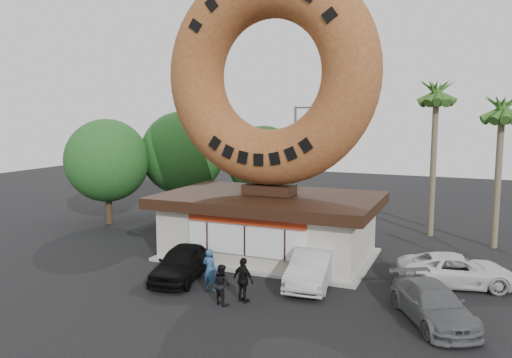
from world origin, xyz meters
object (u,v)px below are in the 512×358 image
at_px(person_right, 243,280).
at_px(car_grey, 433,304).
at_px(street_lamp, 297,156).
at_px(person_center, 222,284).
at_px(donut_shop, 269,223).
at_px(car_silver, 312,267).
at_px(car_white, 457,270).
at_px(person_left, 210,270).
at_px(giant_donut, 270,75).
at_px(car_black, 182,263).

distance_m(person_right, car_grey, 7.14).
height_order(street_lamp, person_center, street_lamp).
distance_m(donut_shop, car_silver, 4.85).
relative_size(street_lamp, person_right, 4.42).
xyz_separation_m(street_lamp, person_right, (3.33, -16.46, -3.58)).
xyz_separation_m(car_silver, car_white, (5.85, 2.30, -0.09)).
height_order(person_left, person_center, person_left).
height_order(car_grey, car_white, car_white).
xyz_separation_m(giant_donut, car_silver, (3.39, -3.34, -8.64)).
bearing_deg(donut_shop, person_center, -83.72).
height_order(giant_donut, street_lamp, giant_donut).
bearing_deg(car_grey, donut_shop, 118.84).
relative_size(car_grey, car_white, 0.93).
distance_m(car_black, car_grey, 10.81).
bearing_deg(car_white, street_lamp, 30.91).
distance_m(person_left, car_white, 10.75).
relative_size(donut_shop, giant_donut, 1.00).
height_order(person_right, car_silver, person_right).
relative_size(donut_shop, car_white, 2.25).
height_order(car_black, car_white, car_black).
bearing_deg(person_center, person_left, -22.80).
bearing_deg(person_center, car_black, -11.02).
xyz_separation_m(person_left, car_white, (9.63, 4.79, -0.22)).
bearing_deg(giant_donut, car_black, -114.26).
bearing_deg(car_black, person_center, -43.02).
distance_m(car_grey, car_white, 4.50).
height_order(person_left, car_silver, person_left).
distance_m(car_silver, car_grey, 5.58).
relative_size(person_right, car_white, 0.36).
bearing_deg(person_left, person_center, 140.95).
relative_size(giant_donut, person_center, 6.98).
relative_size(street_lamp, car_grey, 1.73).
height_order(giant_donut, person_center, giant_donut).
distance_m(person_center, car_silver, 4.49).
xyz_separation_m(person_right, car_black, (-3.73, 1.46, -0.14)).
bearing_deg(person_right, donut_shop, -56.25).
xyz_separation_m(person_center, car_black, (-3.02, 1.99, -0.04)).
bearing_deg(person_center, giant_donut, -61.41).
bearing_deg(car_white, giant_donut, 69.35).
distance_m(giant_donut, person_left, 10.33).
bearing_deg(person_right, street_lamp, -57.71).
distance_m(donut_shop, car_black, 5.56).
bearing_deg(donut_shop, car_white, -6.33).
height_order(donut_shop, person_left, donut_shop).
bearing_deg(donut_shop, car_grey, -32.62).
xyz_separation_m(person_right, car_grey, (7.07, 0.98, -0.23)).
relative_size(street_lamp, car_white, 1.61).
bearing_deg(person_left, person_right, 167.33).
xyz_separation_m(street_lamp, person_center, (2.62, -16.99, -3.68)).
distance_m(donut_shop, person_right, 6.67).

